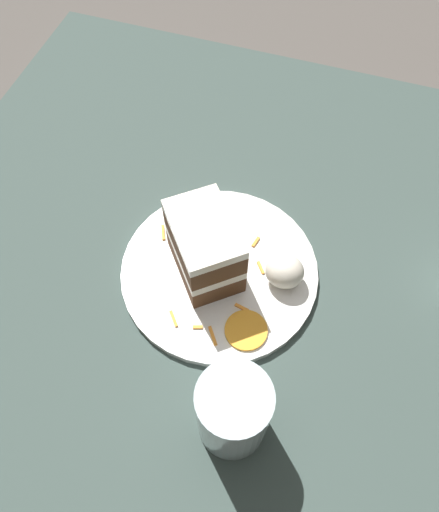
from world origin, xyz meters
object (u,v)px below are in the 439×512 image
at_px(cake_slice, 205,247).
at_px(drinking_glass, 233,414).
at_px(cream_dollop, 285,271).
at_px(orange_garnish, 246,330).
at_px(plate, 219,271).

relative_size(cake_slice, drinking_glass, 1.06).
height_order(cream_dollop, orange_garnish, cream_dollop).
distance_m(plate, orange_garnish, 0.10).
bearing_deg(cream_dollop, orange_garnish, 73.34).
xyz_separation_m(cream_dollop, orange_garnish, (0.03, 0.09, -0.02)).
bearing_deg(plate, orange_garnish, 128.66).
height_order(cake_slice, cream_dollop, cake_slice).
bearing_deg(drinking_glass, orange_garnish, -81.57).
bearing_deg(cake_slice, cream_dollop, -31.81).
xyz_separation_m(cake_slice, orange_garnish, (-0.08, 0.07, -0.05)).
relative_size(plate, orange_garnish, 4.89).
distance_m(plate, cake_slice, 0.06).
relative_size(plate, cake_slice, 2.05).
bearing_deg(orange_garnish, drinking_glass, 98.43).
xyz_separation_m(cake_slice, drinking_glass, (-0.10, 0.18, -0.01)).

